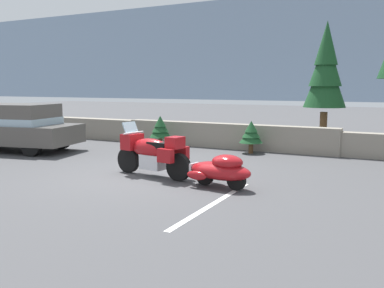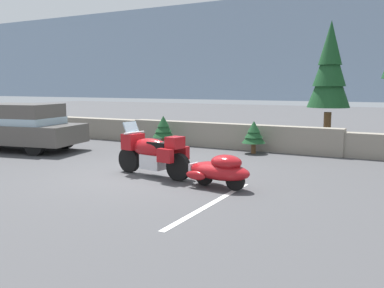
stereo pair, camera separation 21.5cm
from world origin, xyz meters
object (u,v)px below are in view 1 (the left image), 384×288
Objects in this scene: touring_motorcycle at (152,152)px; suv_at_left_edge at (12,127)px; pine_tree_secondary at (326,69)px; car_shaped_trailer at (221,170)px.

touring_motorcycle is 6.76m from suv_at_left_edge.
pine_tree_secondary is (9.51, 5.65, 1.99)m from suv_at_left_edge.
touring_motorcycle is 0.45× the size of suv_at_left_edge.
touring_motorcycle is at bearing -112.41° from pine_tree_secondary.
car_shaped_trailer is 7.76m from pine_tree_secondary.
car_shaped_trailer is 0.49× the size of pine_tree_secondary.
pine_tree_secondary is (0.91, 7.31, 2.43)m from car_shaped_trailer.
touring_motorcycle is at bearing -11.65° from suv_at_left_edge.
pine_tree_secondary is at bearing 82.91° from car_shaped_trailer.
touring_motorcycle is 1.03× the size of car_shaped_trailer.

